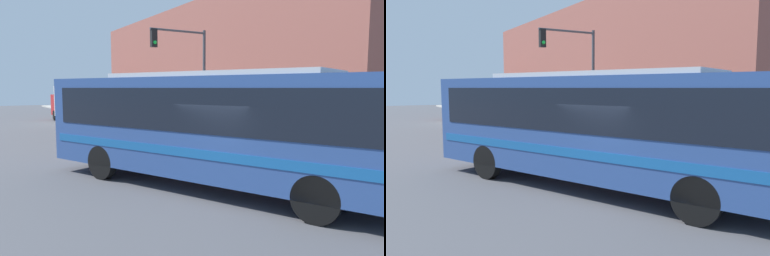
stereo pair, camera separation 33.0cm
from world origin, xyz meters
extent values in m
plane|color=#515156|center=(0.00, 0.00, 0.00)|extent=(120.00, 120.00, 0.00)
cube|color=#B7B2A8|center=(5.93, 20.00, 0.08)|extent=(2.86, 70.00, 0.15)
cube|color=brown|center=(10.36, 15.56, 4.34)|extent=(6.00, 29.12, 8.67)
cube|color=#2D4C8C|center=(0.14, 0.77, 1.85)|extent=(6.86, 11.76, 2.77)
cube|color=black|center=(0.14, 0.77, 2.34)|extent=(6.53, 10.92, 1.16)
cube|color=#19599E|center=(0.14, 0.77, 1.24)|extent=(6.71, 11.35, 0.24)
cube|color=silver|center=(0.14, 0.77, 3.28)|extent=(4.62, 6.83, 0.16)
cylinder|color=black|center=(-0.25, 4.55, 0.54)|extent=(0.68, 1.11, 1.09)
cylinder|color=black|center=(-2.30, 3.69, 0.54)|extent=(0.68, 1.11, 1.09)
cylinder|color=black|center=(2.41, -1.76, 0.54)|extent=(0.68, 1.11, 1.09)
cylinder|color=black|center=(0.37, -2.63, 0.54)|extent=(0.68, 1.11, 1.09)
cube|color=silver|center=(2.06, 24.23, 1.76)|extent=(2.46, 4.81, 2.63)
cube|color=#B21919|center=(2.06, 27.58, 1.38)|extent=(2.34, 1.87, 1.86)
cylinder|color=black|center=(0.97, 27.24, 0.45)|extent=(0.25, 0.90, 0.90)
cylinder|color=black|center=(0.97, 23.33, 0.45)|extent=(0.25, 0.90, 0.90)
cylinder|color=#999999|center=(5.10, 3.38, 0.43)|extent=(0.27, 0.27, 0.57)
sphere|color=#999999|center=(5.10, 3.38, 0.80)|extent=(0.26, 0.26, 0.26)
cylinder|color=#999999|center=(5.10, 3.23, 0.46)|extent=(0.12, 0.16, 0.12)
cylinder|color=#47474C|center=(5.25, 9.25, 3.07)|extent=(0.16, 0.16, 5.84)
cylinder|color=#47474C|center=(3.65, 9.25, 5.84)|extent=(3.20, 0.11, 0.11)
cube|color=black|center=(2.25, 9.25, 5.39)|extent=(0.30, 0.24, 0.90)
sphere|color=#19D83F|center=(2.25, 9.11, 5.17)|extent=(0.18, 0.18, 0.18)
cylinder|color=#47474C|center=(5.10, 10.45, 0.65)|extent=(0.06, 0.06, 1.00)
cylinder|color=#4C4C51|center=(5.10, 10.45, 1.26)|extent=(0.14, 0.14, 0.22)
cylinder|color=#23283D|center=(6.53, 7.79, 0.53)|extent=(0.28, 0.28, 0.76)
cylinder|color=beige|center=(6.53, 7.79, 1.23)|extent=(0.34, 0.34, 0.63)
sphere|color=tan|center=(6.53, 7.79, 1.65)|extent=(0.21, 0.21, 0.21)
camera|label=1|loc=(-5.99, -7.91, 2.93)|focal=35.00mm
camera|label=2|loc=(-5.71, -8.08, 2.93)|focal=35.00mm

